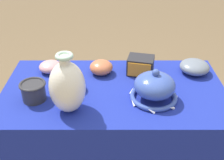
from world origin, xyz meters
TOP-DOWN VIEW (x-y plane):
  - display_table at (0.00, -0.02)m, footprint 1.08×0.59m
  - vase_tall_bulbous at (-0.20, -0.17)m, footprint 0.15×0.15m
  - vase_dome_bell at (0.18, -0.08)m, footprint 0.23×0.23m
  - mosaic_tile_box at (0.14, 0.15)m, footprint 0.15×0.13m
  - bowl_shallow_terracotta at (-0.07, 0.15)m, footprint 0.12×0.12m
  - bowl_shallow_slate at (0.43, 0.15)m, footprint 0.15×0.15m
  - bowl_shallow_ochre at (-0.20, -0.01)m, footprint 0.11×0.11m
  - cup_wide_charcoal at (-0.36, -0.09)m, footprint 0.12×0.12m
  - bowl_shallow_rose at (-0.34, 0.17)m, footprint 0.12×0.12m

SIDE VIEW (x-z plane):
  - display_table at x=0.00m, z-range 0.27..1.00m
  - bowl_shallow_rose at x=-0.34m, z-range 0.73..0.79m
  - bowl_shallow_ochre at x=-0.20m, z-range 0.73..0.79m
  - bowl_shallow_slate at x=0.43m, z-range 0.73..0.80m
  - bowl_shallow_terracotta at x=-0.07m, z-range 0.73..0.80m
  - mosaic_tile_box at x=0.14m, z-range 0.73..0.82m
  - cup_wide_charcoal at x=-0.36m, z-range 0.73..0.82m
  - vase_dome_bell at x=0.18m, z-range 0.71..0.87m
  - vase_tall_bulbous at x=-0.20m, z-range 0.71..0.98m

